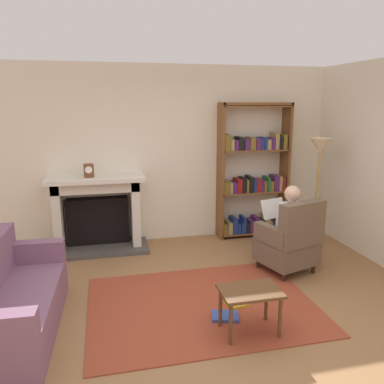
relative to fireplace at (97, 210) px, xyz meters
The scene contains 13 objects.
ground 2.61m from the fireplace, 64.82° to the right, with size 14.00×14.00×0.00m, color #956840.
back_wall 1.35m from the fireplace, 13.08° to the left, with size 5.60×0.10×2.70m, color silver.
side_wall_right 3.95m from the fireplace, 15.70° to the right, with size 0.10×5.20×2.70m, color silver.
area_rug 2.34m from the fireplace, 61.61° to the right, with size 2.40×1.80×0.01m, color #963D26.
fireplace is the anchor object (origin of this frame).
mantel_clock 0.63m from the fireplace, 129.78° to the right, with size 0.14×0.14×0.19m.
bookshelf 2.48m from the fireplace, ahead, with size 1.13×0.32×2.14m.
armchair_reading 2.79m from the fireplace, 31.01° to the right, with size 0.80×0.78×0.97m.
seated_reader 2.70m from the fireplace, 29.36° to the right, with size 0.47×0.59×1.14m.
sofa_floral 2.27m from the fireplace, 110.73° to the right, with size 0.79×1.73×0.85m.
side_table 2.95m from the fireplace, 61.78° to the right, with size 0.56×0.39×0.44m.
scattered_books 2.65m from the fireplace, 59.44° to the right, with size 0.48×0.44×0.03m.
floor_lamp 3.36m from the fireplace, 11.32° to the right, with size 0.32×0.32×1.64m.
Camera 1 is at (-0.96, -3.38, 2.14)m, focal length 36.26 mm.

